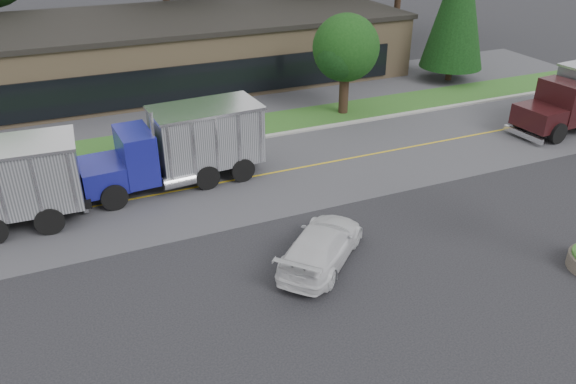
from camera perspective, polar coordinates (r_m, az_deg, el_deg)
name	(u,v)px	position (r m, az deg, el deg)	size (l,w,h in m)	color
ground	(290,304)	(18.20, 0.18, -11.26)	(140.00, 140.00, 0.00)	#2F2F34
road	(210,185)	(25.40, -7.96, 0.71)	(60.00, 8.00, 0.02)	#55555A
center_line	(210,185)	(25.40, -7.96, 0.71)	(60.00, 0.12, 0.01)	gold
curb	(186,150)	(29.10, -10.29, 4.18)	(60.00, 0.30, 0.12)	#9E9E99
grass_verge	(178,138)	(30.73, -11.12, 5.41)	(60.00, 3.40, 0.03)	#295B1F
far_parking	(158,109)	(35.33, -13.03, 8.21)	(60.00, 7.00, 0.02)	#55555A
strip_mall	(166,51)	(40.79, -12.29, 13.85)	(32.00, 12.00, 4.00)	#927959
evergreen_right	(459,1)	(40.65, 16.95, 18.06)	(4.26, 4.26, 9.68)	#382619
tree_verge	(346,51)	(33.03, 5.94, 14.07)	(4.05, 3.81, 5.77)	#382619
dump_truck_blue	(183,144)	(25.17, -10.61, 4.77)	(8.20, 3.12, 3.36)	black
rally_car	(321,245)	(19.71, 3.42, -5.41)	(1.93, 4.74, 1.37)	silver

